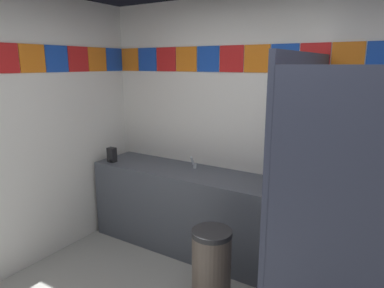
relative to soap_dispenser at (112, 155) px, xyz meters
name	(u,v)px	position (x,y,z in m)	size (l,w,h in m)	color
wall_back	(282,132)	(1.73, 0.48, 0.35)	(3.87, 0.09, 2.53)	white
vanity_counter	(189,209)	(0.91, 0.16, -0.49)	(2.12, 0.56, 0.84)	#4C515B
faucet_center	(194,164)	(0.91, 0.25, -0.03)	(0.04, 0.10, 0.14)	silver
soap_dispenser	(112,155)	(0.00, 0.00, 0.00)	(0.09, 0.09, 0.16)	black
stall_divider	(312,209)	(2.26, -0.48, 0.07)	(0.92, 1.36, 1.97)	#33384C
toilet	(374,277)	(2.64, 0.08, -0.62)	(0.39, 0.49, 0.74)	white
trash_bin	(211,269)	(1.55, -0.52, -0.59)	(0.31, 0.31, 0.66)	brown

